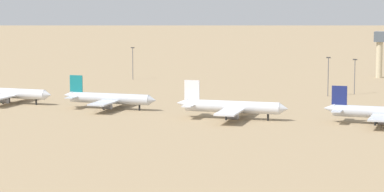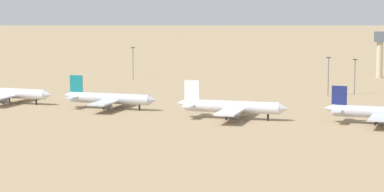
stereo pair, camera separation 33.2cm
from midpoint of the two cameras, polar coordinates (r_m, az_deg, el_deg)
ground at (r=324.58m, az=3.08°, el=-1.24°), size 4000.00×4000.00×0.00m
parked_jet_red_1 at (r=362.72m, az=-11.64°, el=0.18°), size 38.17×32.03×12.62m
parked_jet_teal_2 at (r=340.57m, az=-5.31°, el=-0.16°), size 38.17×32.14×12.61m
parked_jet_white_3 at (r=314.70m, az=2.55°, el=-0.70°), size 40.70×34.38×13.44m
parked_jet_navy_4 at (r=309.02m, az=11.93°, el=-1.03°), size 38.70×32.54×12.79m
control_tower at (r=460.33m, az=11.94°, el=2.90°), size 5.20×5.20×23.42m
light_pole_west at (r=389.91m, az=10.40°, el=1.40°), size 1.80×0.50×15.36m
light_pole_mid at (r=381.06m, az=8.74°, el=1.41°), size 1.80×0.50×16.78m
light_pole_east at (r=443.86m, az=-3.78°, el=2.26°), size 1.80×0.50×16.11m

